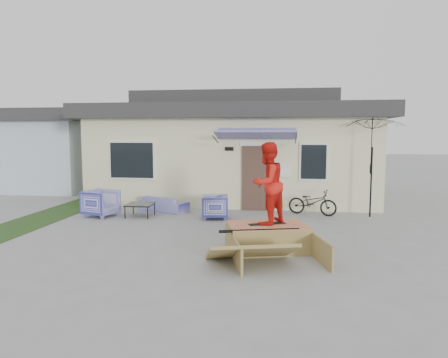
# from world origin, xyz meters

# --- Properties ---
(ground) EXTENTS (90.00, 90.00, 0.00)m
(ground) POSITION_xyz_m (0.00, 0.00, 0.00)
(ground) COLOR gray
(ground) RESTS_ON ground
(grass_strip) EXTENTS (1.40, 8.00, 0.01)m
(grass_strip) POSITION_xyz_m (-5.20, 2.00, 0.00)
(grass_strip) COLOR #233F1A
(grass_strip) RESTS_ON ground
(house) EXTENTS (10.80, 8.49, 4.10)m
(house) POSITION_xyz_m (0.00, 7.99, 1.94)
(house) COLOR beige
(house) RESTS_ON ground
(neighbor_house) EXTENTS (8.60, 7.60, 3.50)m
(neighbor_house) POSITION_xyz_m (-10.50, 10.00, 1.78)
(neighbor_house) COLOR #ADBCCB
(neighbor_house) RESTS_ON ground
(loveseat) EXTENTS (1.69, 1.09, 0.64)m
(loveseat) POSITION_xyz_m (-1.96, 3.89, 0.32)
(loveseat) COLOR #222594
(loveseat) RESTS_ON ground
(armchair_left) EXTENTS (1.02, 1.05, 0.89)m
(armchair_left) POSITION_xyz_m (-3.59, 2.80, 0.44)
(armchair_left) COLOR #222594
(armchair_left) RESTS_ON ground
(armchair_right) EXTENTS (0.80, 0.84, 0.77)m
(armchair_right) POSITION_xyz_m (-0.13, 2.93, 0.38)
(armchair_right) COLOR #222594
(armchair_right) RESTS_ON ground
(coffee_table) EXTENTS (0.81, 0.81, 0.38)m
(coffee_table) POSITION_xyz_m (-2.42, 2.94, 0.19)
(coffee_table) COLOR black
(coffee_table) RESTS_ON ground
(bicycle) EXTENTS (1.59, 0.97, 0.96)m
(bicycle) POSITION_xyz_m (2.75, 3.91, 0.48)
(bicycle) COLOR black
(bicycle) RESTS_ON ground
(patio_umbrella) EXTENTS (2.26, 2.16, 2.20)m
(patio_umbrella) POSITION_xyz_m (4.45, 3.81, 1.75)
(patio_umbrella) COLOR black
(patio_umbrella) RESTS_ON ground
(skate_ramp) EXTENTS (2.16, 2.55, 0.55)m
(skate_ramp) POSITION_xyz_m (1.53, -0.28, 0.27)
(skate_ramp) COLOR olive
(skate_ramp) RESTS_ON ground
(skateboard) EXTENTS (0.83, 0.53, 0.05)m
(skateboard) POSITION_xyz_m (1.51, -0.23, 0.57)
(skateboard) COLOR black
(skateboard) RESTS_ON skate_ramp
(skater) EXTENTS (1.03, 1.08, 1.75)m
(skater) POSITION_xyz_m (1.51, -0.23, 1.47)
(skater) COLOR red
(skater) RESTS_ON skateboard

